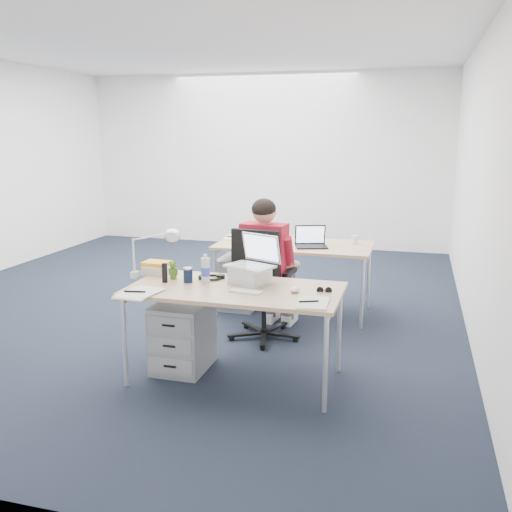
# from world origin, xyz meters

# --- Properties ---
(floor) EXTENTS (7.00, 7.00, 0.00)m
(floor) POSITION_xyz_m (0.00, 0.00, 0.00)
(floor) COLOR black
(floor) RESTS_ON ground
(room) EXTENTS (6.02, 7.02, 2.80)m
(room) POSITION_xyz_m (0.00, 0.00, 1.71)
(room) COLOR white
(room) RESTS_ON ground
(desk_near) EXTENTS (1.60, 0.80, 0.73)m
(desk_near) POSITION_xyz_m (1.18, -1.74, 0.68)
(desk_near) COLOR tan
(desk_near) RESTS_ON ground
(desk_far) EXTENTS (1.60, 0.80, 0.73)m
(desk_far) POSITION_xyz_m (1.26, 0.03, 0.68)
(desk_far) COLOR tan
(desk_far) RESTS_ON ground
(office_chair) EXTENTS (0.72, 0.72, 1.05)m
(office_chair) POSITION_xyz_m (1.16, -0.85, 0.30)
(office_chair) COLOR black
(office_chair) RESTS_ON ground
(seated_person) EXTENTS (0.43, 0.74, 1.29)m
(seated_person) POSITION_xyz_m (1.17, -0.67, 0.64)
(seated_person) COLOR #B3192D
(seated_person) RESTS_ON ground
(drawer_pedestal_near) EXTENTS (0.40, 0.50, 0.55)m
(drawer_pedestal_near) POSITION_xyz_m (0.72, -1.67, 0.28)
(drawer_pedestal_near) COLOR gray
(drawer_pedestal_near) RESTS_ON ground
(drawer_pedestal_far) EXTENTS (0.40, 0.50, 0.55)m
(drawer_pedestal_far) POSITION_xyz_m (0.66, 0.04, 0.28)
(drawer_pedestal_far) COLOR gray
(drawer_pedestal_far) RESTS_ON ground
(silver_laptop) EXTENTS (0.42, 0.38, 0.37)m
(silver_laptop) POSITION_xyz_m (1.25, -1.58, 0.91)
(silver_laptop) COLOR silver
(silver_laptop) RESTS_ON desk_near
(wireless_keyboard) EXTENTS (0.25, 0.13, 0.01)m
(wireless_keyboard) POSITION_xyz_m (1.30, -1.83, 0.74)
(wireless_keyboard) COLOR white
(wireless_keyboard) RESTS_ON desk_near
(computer_mouse) EXTENTS (0.07, 0.11, 0.04)m
(computer_mouse) POSITION_xyz_m (1.64, -1.73, 0.75)
(computer_mouse) COLOR white
(computer_mouse) RESTS_ON desk_near
(headphones) EXTENTS (0.26, 0.24, 0.03)m
(headphones) POSITION_xyz_m (0.92, -1.54, 0.75)
(headphones) COLOR black
(headphones) RESTS_ON desk_near
(can_koozie) EXTENTS (0.08, 0.08, 0.12)m
(can_koozie) POSITION_xyz_m (0.78, -1.69, 0.79)
(can_koozie) COLOR #121C39
(can_koozie) RESTS_ON desk_near
(water_bottle) EXTENTS (0.09, 0.09, 0.22)m
(water_bottle) POSITION_xyz_m (0.92, -1.65, 0.84)
(water_bottle) COLOR silver
(water_bottle) RESTS_ON desk_near
(bear_figurine) EXTENTS (0.09, 0.08, 0.15)m
(bear_figurine) POSITION_xyz_m (0.63, -1.62, 0.80)
(bear_figurine) COLOR #34691C
(bear_figurine) RESTS_ON desk_near
(book_stack) EXTENTS (0.27, 0.23, 0.10)m
(book_stack) POSITION_xyz_m (0.43, -1.50, 0.78)
(book_stack) COLOR silver
(book_stack) RESTS_ON desk_near
(cordless_phone) EXTENTS (0.05, 0.04, 0.15)m
(cordless_phone) POSITION_xyz_m (0.61, -1.74, 0.81)
(cordless_phone) COLOR black
(cordless_phone) RESTS_ON desk_near
(papers_left) EXTENTS (0.27, 0.36, 0.01)m
(papers_left) POSITION_xyz_m (0.56, -2.09, 0.74)
(papers_left) COLOR #E8D886
(papers_left) RESTS_ON desk_near
(papers_right) EXTENTS (0.23, 0.31, 0.01)m
(papers_right) POSITION_xyz_m (1.81, -1.98, 0.73)
(papers_right) COLOR #E8D886
(papers_right) RESTS_ON desk_near
(sunglasses) EXTENTS (0.12, 0.07, 0.03)m
(sunglasses) POSITION_xyz_m (1.85, -1.67, 0.74)
(sunglasses) COLOR black
(sunglasses) RESTS_ON desk_near
(desk_lamp) EXTENTS (0.40, 0.23, 0.43)m
(desk_lamp) POSITION_xyz_m (0.45, -1.68, 0.95)
(desk_lamp) COLOR silver
(desk_lamp) RESTS_ON desk_near
(dark_laptop) EXTENTS (0.39, 0.38, 0.23)m
(dark_laptop) POSITION_xyz_m (1.46, -0.09, 0.84)
(dark_laptop) COLOR black
(dark_laptop) RESTS_ON desk_far
(far_cup) EXTENTS (0.07, 0.07, 0.09)m
(far_cup) POSITION_xyz_m (1.86, 0.22, 0.77)
(far_cup) COLOR white
(far_cup) RESTS_ON desk_far
(far_papers) EXTENTS (0.26, 0.33, 0.01)m
(far_papers) POSITION_xyz_m (0.56, 0.20, 0.73)
(far_papers) COLOR white
(far_papers) RESTS_ON desk_far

